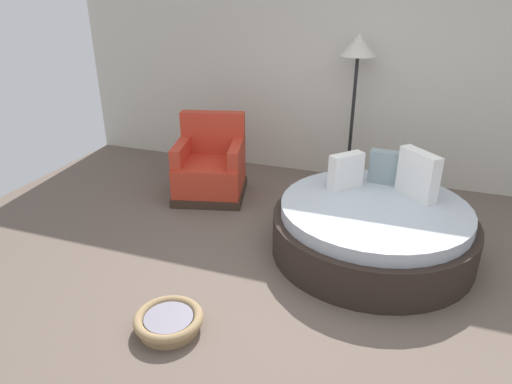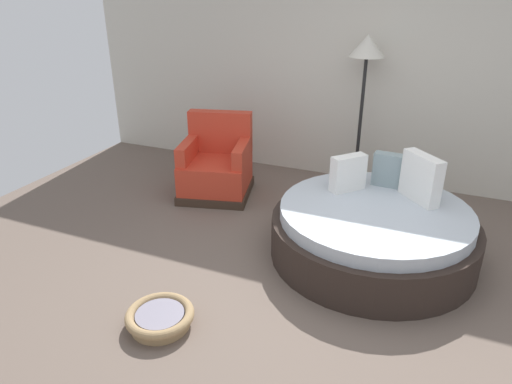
{
  "view_description": "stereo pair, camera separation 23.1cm",
  "coord_description": "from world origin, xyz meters",
  "px_view_note": "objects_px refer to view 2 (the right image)",
  "views": [
    {
      "loc": [
        0.54,
        -3.19,
        2.33
      ],
      "look_at": [
        -0.77,
        0.48,
        0.55
      ],
      "focal_mm": 32.23,
      "sensor_mm": 36.0,
      "label": 1
    },
    {
      "loc": [
        0.75,
        -3.1,
        2.33
      ],
      "look_at": [
        -0.77,
        0.48,
        0.55
      ],
      "focal_mm": 32.23,
      "sensor_mm": 36.0,
      "label": 2
    }
  ],
  "objects_px": {
    "round_daybed": "(373,231)",
    "pet_basket": "(160,317)",
    "red_armchair": "(217,167)",
    "floor_lamp": "(366,61)"
  },
  "relations": [
    {
      "from": "round_daybed",
      "to": "floor_lamp",
      "type": "bearing_deg",
      "value": 107.45
    },
    {
      "from": "round_daybed",
      "to": "pet_basket",
      "type": "bearing_deg",
      "value": -128.35
    },
    {
      "from": "round_daybed",
      "to": "red_armchair",
      "type": "bearing_deg",
      "value": 160.54
    },
    {
      "from": "round_daybed",
      "to": "pet_basket",
      "type": "relative_size",
      "value": 3.64
    },
    {
      "from": "red_armchair",
      "to": "floor_lamp",
      "type": "height_order",
      "value": "floor_lamp"
    },
    {
      "from": "round_daybed",
      "to": "floor_lamp",
      "type": "relative_size",
      "value": 1.02
    },
    {
      "from": "red_armchair",
      "to": "floor_lamp",
      "type": "distance_m",
      "value": 2.09
    },
    {
      "from": "red_armchair",
      "to": "pet_basket",
      "type": "xyz_separation_m",
      "value": [
        0.71,
        -2.29,
        -0.26
      ]
    },
    {
      "from": "red_armchair",
      "to": "pet_basket",
      "type": "bearing_deg",
      "value": -72.77
    },
    {
      "from": "pet_basket",
      "to": "red_armchair",
      "type": "bearing_deg",
      "value": 107.23
    }
  ]
}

